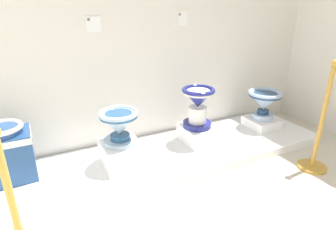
# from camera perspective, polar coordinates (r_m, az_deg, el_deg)

# --- Properties ---
(display_platform) EXTENTS (3.51, 0.88, 0.09)m
(display_platform) POSITION_cam_1_polar(r_m,az_deg,el_deg) (2.80, -1.00, -8.60)
(display_platform) COLOR white
(display_platform) RESTS_ON ground_plane
(plinth_block_tall_cobalt) EXTENTS (0.35, 0.33, 0.07)m
(plinth_block_tall_cobalt) POSITION_cam_1_polar(r_m,az_deg,el_deg) (2.64, -28.89, -11.74)
(plinth_block_tall_cobalt) COLOR white
(plinth_block_tall_cobalt) RESTS_ON display_platform
(antique_toilet_tall_cobalt) EXTENTS (0.37, 0.31, 0.46)m
(antique_toilet_tall_cobalt) POSITION_cam_1_polar(r_m,az_deg,el_deg) (2.51, -30.02, -6.45)
(antique_toilet_tall_cobalt) COLOR navy
(antique_toilet_tall_cobalt) RESTS_ON plinth_block_tall_cobalt
(plinth_block_central_ornate) EXTENTS (0.33, 0.37, 0.22)m
(plinth_block_central_ornate) POSITION_cam_1_polar(r_m,az_deg,el_deg) (2.58, -9.54, -7.84)
(plinth_block_central_ornate) COLOR white
(plinth_block_central_ornate) RESTS_ON display_platform
(antique_toilet_central_ornate) EXTENTS (0.35, 0.35, 0.31)m
(antique_toilet_central_ornate) POSITION_cam_1_polar(r_m,az_deg,el_deg) (2.44, -9.97, -1.77)
(antique_toilet_central_ornate) COLOR #A5BDD6
(antique_toilet_central_ornate) RESTS_ON plinth_block_central_ornate
(plinth_block_leftmost) EXTENTS (0.28, 0.38, 0.18)m
(plinth_block_leftmost) POSITION_cam_1_polar(r_m,az_deg,el_deg) (2.97, 5.89, -3.91)
(plinth_block_leftmost) COLOR white
(plinth_block_leftmost) RESTS_ON display_platform
(antique_toilet_leftmost) EXTENTS (0.33, 0.33, 0.42)m
(antique_toilet_leftmost) POSITION_cam_1_polar(r_m,az_deg,el_deg) (2.84, 6.16, 2.50)
(antique_toilet_leftmost) COLOR navy
(antique_toilet_leftmost) RESTS_ON plinth_block_leftmost
(plinth_block_pale_glazed) EXTENTS (0.33, 0.35, 0.11)m
(plinth_block_pale_glazed) POSITION_cam_1_polar(r_m,az_deg,el_deg) (3.50, 18.58, -1.49)
(plinth_block_pale_glazed) COLOR white
(plinth_block_pale_glazed) RESTS_ON display_platform
(antique_toilet_pale_glazed) EXTENTS (0.39, 0.39, 0.33)m
(antique_toilet_pale_glazed) POSITION_cam_1_polar(r_m,az_deg,el_deg) (3.41, 19.12, 2.73)
(antique_toilet_pale_glazed) COLOR #A5BDDA
(antique_toilet_pale_glazed) RESTS_ON plinth_block_pale_glazed
(info_placard_second) EXTENTS (0.14, 0.01, 0.14)m
(info_placard_second) POSITION_cam_1_polar(r_m,az_deg,el_deg) (2.71, -14.99, 17.56)
(info_placard_second) COLOR white
(info_placard_third) EXTENTS (0.11, 0.01, 0.14)m
(info_placard_third) POSITION_cam_1_polar(r_m,az_deg,el_deg) (3.03, 2.95, 19.16)
(info_placard_third) COLOR white
(stanchion_post_near_right) EXTENTS (0.26, 0.26, 1.04)m
(stanchion_post_near_right) POSITION_cam_1_polar(r_m,az_deg,el_deg) (2.92, 28.34, -4.41)
(stanchion_post_near_right) COLOR gold
(stanchion_post_near_right) RESTS_ON ground_plane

